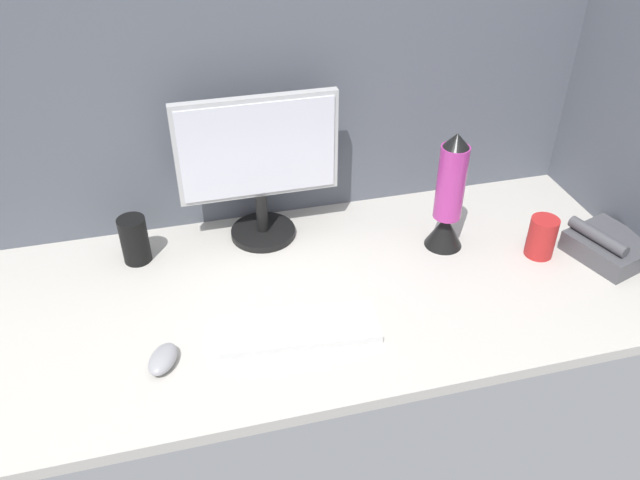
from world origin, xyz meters
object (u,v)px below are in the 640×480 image
(keyboard, at_px, (299,329))
(monitor, at_px, (259,162))
(desk_phone, at_px, (608,246))
(lava_lamp, at_px, (449,201))
(mug_red_plastic, at_px, (542,237))
(mouse, at_px, (163,359))
(mug_black_travel, at_px, (134,240))

(keyboard, bearing_deg, monitor, 96.95)
(monitor, distance_m, desk_phone, 0.96)
(monitor, bearing_deg, keyboard, -88.62)
(lava_lamp, bearing_deg, monitor, 159.70)
(mug_red_plastic, height_order, lava_lamp, lava_lamp)
(mouse, relative_size, mug_black_travel, 0.74)
(lava_lamp, distance_m, desk_phone, 0.45)
(mouse, distance_m, lava_lamp, 0.83)
(keyboard, bearing_deg, desk_phone, 10.93)
(mug_red_plastic, xyz_separation_m, desk_phone, (0.17, -0.05, -0.02))
(monitor, xyz_separation_m, mug_red_plastic, (0.70, -0.28, -0.17))
(monitor, xyz_separation_m, mug_black_travel, (-0.34, -0.04, -0.16))
(mouse, height_order, desk_phone, desk_phone)
(mug_red_plastic, relative_size, desk_phone, 0.48)
(mouse, bearing_deg, mug_black_travel, 121.13)
(mouse, height_order, mug_black_travel, mug_black_travel)
(mouse, xyz_separation_m, desk_phone, (1.18, 0.11, 0.01))
(mug_red_plastic, bearing_deg, desk_phone, -16.86)
(desk_phone, bearing_deg, monitor, 159.20)
(monitor, distance_m, mouse, 0.57)
(mouse, relative_size, lava_lamp, 0.28)
(mug_black_travel, bearing_deg, monitor, 6.15)
(monitor, height_order, keyboard, monitor)
(desk_phone, bearing_deg, keyboard, -174.64)
(keyboard, bearing_deg, mouse, -169.48)
(lava_lamp, bearing_deg, keyboard, -152.61)
(keyboard, xyz_separation_m, mug_black_travel, (-0.35, 0.38, 0.05))
(mug_black_travel, height_order, desk_phone, mug_black_travel)
(monitor, relative_size, mug_red_plastic, 3.79)
(keyboard, relative_size, mouse, 3.85)
(monitor, height_order, mouse, monitor)
(mug_red_plastic, bearing_deg, monitor, 158.26)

